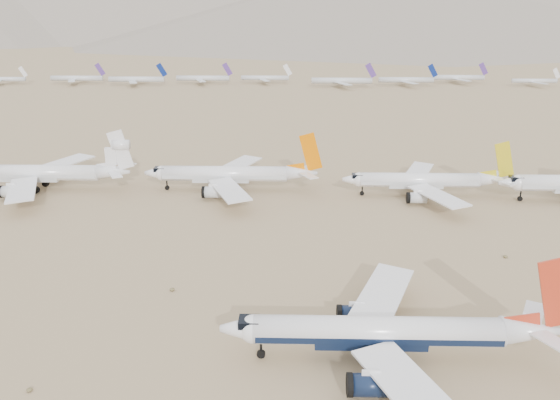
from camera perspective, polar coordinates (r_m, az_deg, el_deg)
ground at (r=92.09m, az=6.17°, el=-13.91°), size 7000.00×7000.00×0.00m
main_airliner at (r=85.19m, az=11.66°, el=-13.37°), size 49.60×48.45×17.50m
row2_gold_tail at (r=160.92m, az=14.99°, el=1.96°), size 45.59×44.58×16.23m
row2_orange_tail at (r=160.84m, az=-5.06°, el=2.69°), size 49.31×48.23×17.59m
row2_white_trijet at (r=175.20m, az=-23.49°, el=2.65°), size 51.77×50.59×18.34m
distant_storage_row at (r=407.76m, az=7.57°, el=12.40°), size 610.61×63.40×14.65m
foothills at (r=1292.79m, az=27.25°, el=17.77°), size 4637.50×1395.00×155.00m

